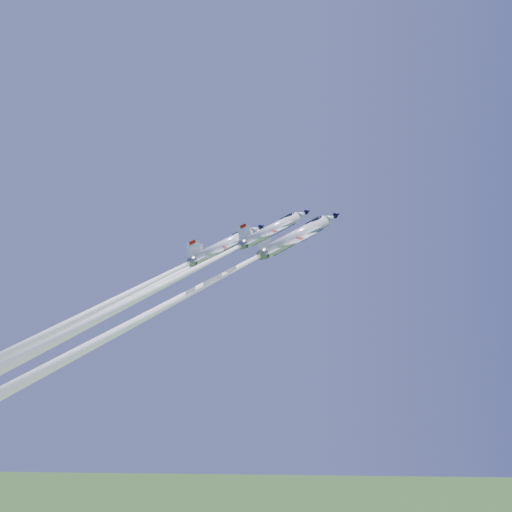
# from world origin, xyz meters

# --- Properties ---
(jet_lead) EXTENTS (47.59, 29.72, 49.06)m
(jet_lead) POSITION_xyz_m (-11.83, -4.84, 85.08)
(jet_lead) COLOR white
(jet_left) EXTENTS (42.38, 26.46, 43.25)m
(jet_left) POSITION_xyz_m (-21.96, -2.14, 84.75)
(jet_left) COLOR white
(jet_right) EXTENTS (34.30, 21.41, 34.53)m
(jet_right) POSITION_xyz_m (-10.11, -12.05, 87.65)
(jet_right) COLOR white
(jet_slot) EXTENTS (34.56, 21.56, 34.38)m
(jet_slot) POSITION_xyz_m (-17.77, -7.09, 86.43)
(jet_slot) COLOR white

